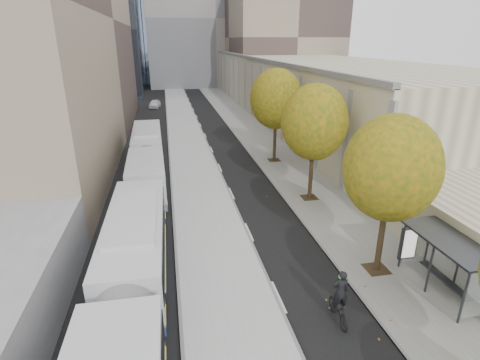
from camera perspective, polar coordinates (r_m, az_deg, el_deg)
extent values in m
cube|color=#ABABAB|center=(37.50, -7.58, 4.17)|extent=(4.25, 150.00, 0.15)
cube|color=gray|center=(38.78, 4.33, 4.79)|extent=(4.75, 150.00, 0.08)
cube|color=gray|center=(68.71, 7.34, 14.94)|extent=(18.00, 92.00, 8.00)
cube|color=gray|center=(97.79, -4.47, 23.12)|extent=(30.00, 18.00, 30.00)
cube|color=#383A3F|center=(18.36, 29.31, -8.08)|extent=(1.90, 4.40, 0.10)
cylinder|color=#383A3F|center=(17.31, 30.95, -15.11)|extent=(0.10, 0.10, 2.40)
cube|color=silver|center=(19.37, 30.33, -10.96)|extent=(0.04, 4.00, 2.10)
cylinder|color=black|center=(19.06, 20.64, -8.52)|extent=(0.28, 0.28, 3.24)
sphere|color=#244C11|center=(17.70, 22.07, 1.66)|extent=(4.20, 4.20, 4.20)
cylinder|color=black|center=(26.35, 10.74, 0.74)|extent=(0.28, 0.28, 3.38)
sphere|color=#244C11|center=(25.36, 11.29, 8.66)|extent=(4.40, 4.40, 4.40)
cylinder|color=black|center=(34.46, 5.31, 5.84)|extent=(0.28, 0.28, 3.51)
sphere|color=#244C11|center=(33.69, 5.53, 12.20)|extent=(4.60, 4.60, 4.60)
cube|color=silver|center=(15.26, -16.50, -16.89)|extent=(2.70, 17.67, 2.94)
cube|color=black|center=(14.95, -16.71, -15.24)|extent=(2.75, 16.96, 1.02)
cube|color=silver|center=(31.93, -13.93, 3.37)|extent=(2.93, 17.24, 2.86)
cube|color=black|center=(31.78, -14.01, 4.27)|extent=(2.97, 16.55, 0.99)
cube|color=#0B7943|center=(24.00, -14.56, -3.31)|extent=(1.81, 0.11, 1.11)
imported|color=black|center=(16.13, 14.76, -18.53)|extent=(0.57, 1.83, 1.09)
imported|color=black|center=(15.61, 15.05, -16.07)|extent=(0.68, 0.46, 1.83)
sphere|color=green|center=(15.22, 15.30, -13.99)|extent=(0.28, 0.28, 0.28)
imported|color=silver|center=(64.50, -12.87, 11.24)|extent=(2.13, 4.03, 1.31)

